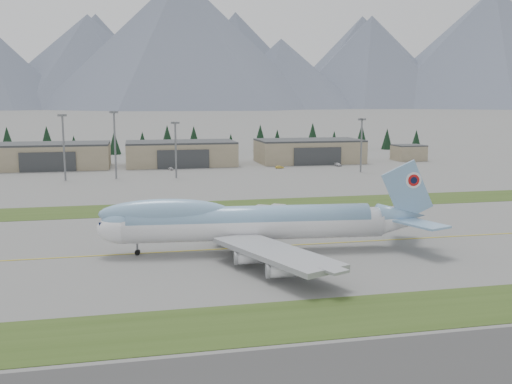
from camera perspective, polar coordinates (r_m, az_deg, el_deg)
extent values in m
plane|color=#5F605D|center=(115.72, 6.15, -5.19)|extent=(7000.00, 7000.00, 0.00)
cube|color=#33491A|center=(82.13, 14.61, -11.45)|extent=(400.00, 14.00, 0.08)
cube|color=#33491A|center=(158.11, 1.05, -1.29)|extent=(400.00, 18.00, 0.08)
cube|color=gold|center=(115.72, 6.15, -5.19)|extent=(400.00, 0.40, 0.02)
cylinder|color=white|center=(108.51, -0.15, -3.32)|extent=(49.74, 10.16, 5.74)
cylinder|color=#82ADD5|center=(108.19, -0.61, -2.78)|extent=(46.18, 9.40, 5.30)
ellipsoid|color=white|center=(108.47, -13.25, -3.57)|extent=(9.66, 6.54, 5.74)
ellipsoid|color=#82ADD5|center=(108.25, -13.27, -3.02)|extent=(8.08, 5.53, 4.86)
ellipsoid|color=#82ADD5|center=(107.31, -9.08, -2.08)|extent=(24.70, 7.04, 5.30)
cube|color=#0C1433|center=(108.62, -14.89, -2.99)|extent=(2.09, 2.46, 1.14)
cone|color=white|center=(115.55, 14.37, -2.84)|extent=(11.05, 6.55, 5.62)
cone|color=#82ADD5|center=(115.34, 14.39, -2.32)|extent=(10.13, 5.97, 5.12)
cube|color=#82ADD5|center=(114.82, 14.89, 0.11)|extent=(10.69, 1.49, 12.18)
cylinder|color=white|center=(115.24, 15.36, 1.19)|extent=(3.18, 0.46, 3.18)
cylinder|color=red|center=(115.32, 15.34, 1.19)|extent=(2.30, 0.38, 2.29)
cylinder|color=#0C1433|center=(115.41, 15.33, 1.20)|extent=(1.33, 0.29, 1.32)
cube|color=#82ADD5|center=(120.92, 14.25, -2.06)|extent=(9.46, 11.05, 0.41)
cube|color=#82ADD5|center=(111.32, 16.21, -3.09)|extent=(8.28, 10.93, 0.41)
cube|color=#989A9F|center=(123.19, -0.13, -2.58)|extent=(21.50, 26.75, 0.88)
cube|color=#989A9F|center=(95.10, 1.96, -6.09)|extent=(18.01, 27.66, 0.88)
cylinder|color=white|center=(119.70, -1.87, -3.75)|extent=(4.77, 2.61, 2.21)
cylinder|color=white|center=(128.11, -0.26, -2.89)|extent=(4.77, 2.61, 2.21)
cylinder|color=white|center=(98.40, -0.72, -6.57)|extent=(4.77, 2.61, 2.21)
cylinder|color=white|center=(91.17, 2.58, -7.86)|extent=(4.77, 2.61, 2.21)
cylinder|color=slate|center=(109.15, -11.78, -5.63)|extent=(0.42, 0.42, 2.12)
cylinder|color=slate|center=(111.83, -0.98, -5.03)|extent=(0.54, 0.54, 2.29)
cylinder|color=slate|center=(106.73, -0.69, -5.72)|extent=(0.54, 0.54, 2.29)
cylinder|color=slate|center=(112.36, 1.26, -4.97)|extent=(0.54, 0.54, 2.29)
cylinder|color=slate|center=(107.29, 1.67, -5.64)|extent=(0.54, 0.54, 2.29)
cylinder|color=black|center=(108.95, -11.79, -5.97)|extent=(0.99, 0.39, 0.97)
cylinder|color=black|center=(109.63, -11.76, -5.87)|extent=(0.99, 0.39, 0.97)
cylinder|color=black|center=(111.99, -0.98, -5.34)|extent=(1.09, 0.53, 1.06)
cylinder|color=black|center=(106.89, -0.69, -6.04)|extent=(1.09, 0.53, 1.06)
cylinder|color=black|center=(112.51, 1.26, -5.27)|extent=(1.09, 0.53, 1.06)
cylinder|color=black|center=(107.45, 1.67, -5.96)|extent=(1.09, 0.53, 1.06)
cube|color=gray|center=(259.83, -19.73, 3.36)|extent=(48.00, 26.00, 10.00)
cube|color=#333538|center=(259.40, -19.79, 4.54)|extent=(48.00, 26.00, 0.80)
cube|color=#333538|center=(246.81, -20.11, 2.83)|extent=(22.08, 0.60, 8.00)
cube|color=gray|center=(258.33, -7.53, 3.78)|extent=(48.00, 26.00, 10.00)
cube|color=#333538|center=(257.90, -7.55, 4.97)|extent=(48.00, 26.00, 0.80)
cube|color=#333538|center=(245.23, -7.27, 3.27)|extent=(22.08, 0.60, 8.00)
cube|color=gray|center=(269.79, 5.31, 4.04)|extent=(48.00, 26.00, 10.00)
cube|color=#333538|center=(269.37, 5.33, 5.18)|extent=(48.00, 26.00, 0.80)
cube|color=#333538|center=(257.27, 6.19, 3.56)|extent=(22.08, 0.60, 8.00)
cube|color=gray|center=(287.02, 15.02, 3.77)|extent=(14.00, 12.00, 7.00)
cube|color=#333538|center=(286.71, 15.05, 4.52)|extent=(14.00, 12.00, 0.60)
cylinder|color=slate|center=(217.20, -18.65, 4.13)|extent=(0.70, 0.70, 23.06)
cube|color=slate|center=(216.61, -18.81, 7.27)|extent=(3.20, 3.20, 0.80)
cylinder|color=slate|center=(217.09, -13.91, 4.47)|extent=(0.70, 0.70, 24.08)
cube|color=slate|center=(216.51, -14.04, 7.75)|extent=(3.20, 3.20, 0.80)
cylinder|color=slate|center=(215.40, -8.03, 4.08)|extent=(0.70, 0.70, 20.12)
cube|color=slate|center=(214.77, -8.09, 6.87)|extent=(3.20, 3.20, 0.80)
cylinder|color=slate|center=(234.30, 10.48, 4.51)|extent=(0.70, 0.70, 20.88)
cube|color=slate|center=(233.73, 10.56, 7.16)|extent=(3.20, 3.20, 0.80)
imported|color=#BCBBBD|center=(240.90, -8.52, 2.18)|extent=(2.47, 3.88, 1.23)
imported|color=#B3932C|center=(243.95, 2.37, 2.36)|extent=(3.84, 1.75, 1.22)
imported|color=#BABABF|center=(255.47, 8.18, 2.58)|extent=(2.30, 4.88, 1.37)
cone|color=black|center=(328.08, -23.61, 4.69)|extent=(8.66, 8.66, 15.46)
cone|color=black|center=(325.04, -20.17, 4.87)|extent=(8.73, 8.73, 15.60)
cone|color=black|center=(318.50, -17.74, 4.47)|extent=(5.98, 5.98, 10.67)
cone|color=black|center=(318.29, -13.98, 4.79)|extent=(6.99, 6.99, 12.49)
cone|color=black|center=(322.60, -11.28, 4.90)|extent=(6.71, 6.71, 11.99)
cone|color=black|center=(319.41, -8.86, 5.24)|extent=(8.72, 8.72, 15.58)
cone|color=black|center=(321.82, -6.23, 5.27)|extent=(8.34, 8.34, 14.90)
cone|color=black|center=(319.74, -2.53, 4.91)|extent=(5.99, 5.99, 10.70)
cone|color=black|center=(329.03, 0.43, 5.45)|extent=(8.64, 8.64, 15.43)
cone|color=black|center=(332.28, 2.14, 5.22)|extent=(7.01, 7.01, 12.52)
cone|color=black|center=(333.35, 5.68, 5.52)|extent=(9.12, 9.12, 16.29)
cone|color=black|center=(339.23, 7.82, 5.13)|extent=(6.39, 6.39, 11.41)
cone|color=black|center=(345.06, 10.51, 5.45)|extent=(8.52, 8.52, 15.22)
cone|color=black|center=(351.08, 12.97, 5.20)|extent=(7.00, 7.00, 12.50)
cone|color=black|center=(359.08, 15.73, 5.11)|extent=(6.50, 6.50, 11.61)
cone|color=#4A5463|center=(2436.90, -16.33, 12.38)|extent=(857.03, 857.03, 370.72)
cone|color=white|center=(2446.59, -16.45, 14.98)|extent=(325.67, 325.67, 148.29)
cone|color=#4A5463|center=(2221.40, -7.49, 14.65)|extent=(1054.88, 1054.88, 496.86)
cone|color=white|center=(2241.08, -7.58, 18.45)|extent=(400.85, 400.85, 198.74)
cone|color=#4A5463|center=(2331.09, 2.51, 11.72)|extent=(652.55, 652.55, 275.13)
cone|color=white|center=(2336.42, 2.53, 13.74)|extent=(247.97, 247.97, 110.05)
cone|color=#4A5463|center=(2630.35, 11.39, 12.60)|extent=(843.04, 843.04, 399.63)
cone|color=white|center=(2640.87, 11.47, 15.20)|extent=(320.35, 320.35, 159.85)
cone|color=#4A5463|center=(2753.74, 22.46, 13.12)|extent=(1167.13, 1167.13, 512.90)
cone|color=white|center=(2770.73, 22.66, 16.29)|extent=(443.51, 443.51, 205.16)
cone|color=#4A5463|center=(3017.57, -15.58, 12.51)|extent=(911.62, 911.62, 455.81)
cone|color=white|center=(3028.68, -15.68, 14.92)|extent=(364.65, 364.65, 200.56)
cone|color=#4A5463|center=(3061.29, -2.05, 13.05)|extent=(971.54, 971.54, 485.77)
cone|color=white|center=(3073.82, -2.06, 15.58)|extent=(388.62, 388.62, 213.74)
cone|color=#4A5463|center=(3257.49, 10.48, 12.67)|extent=(972.46, 972.46, 486.23)
cone|color=white|center=(3269.29, 10.55, 15.05)|extent=(388.98, 388.98, 213.94)
cone|color=#4A5463|center=(3581.55, 21.10, 11.76)|extent=(940.87, 940.87, 470.43)
cone|color=white|center=(3591.57, 21.22, 13.85)|extent=(376.35, 376.35, 206.99)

